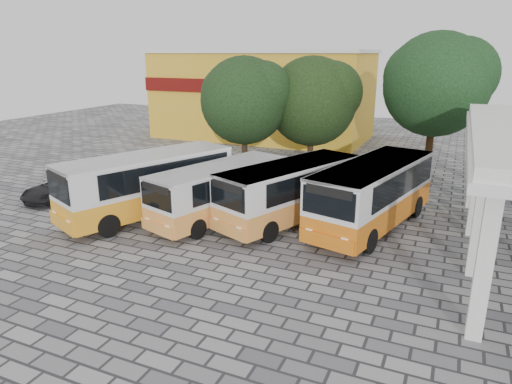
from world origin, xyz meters
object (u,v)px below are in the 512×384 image
at_px(bus_far_left, 148,181).
at_px(parked_car, 61,187).
at_px(bus_centre_right, 291,189).
at_px(bus_far_right, 373,191).
at_px(bus_centre_left, 220,189).

height_order(bus_far_left, parked_car, bus_far_left).
height_order(bus_far_left, bus_centre_right, bus_far_left).
xyz_separation_m(bus_far_left, bus_centre_right, (6.86, 2.14, -0.15)).
distance_m(bus_far_left, parked_car, 6.59).
distance_m(bus_centre_right, bus_far_right, 3.91).
bearing_deg(bus_far_left, bus_far_right, 38.44).
relative_size(bus_centre_right, parked_car, 1.87).
bearing_deg(bus_far_left, parked_car, -160.46).
xyz_separation_m(bus_centre_left, bus_far_right, (7.12, 1.96, 0.22)).
relative_size(bus_centre_left, parked_car, 1.75).
relative_size(bus_centre_right, bus_far_right, 0.94).
bearing_deg(bus_far_right, bus_centre_left, -150.76).
bearing_deg(bus_centre_left, bus_far_left, -146.47).
bearing_deg(bus_centre_right, bus_far_right, 34.57).
distance_m(bus_centre_right, parked_car, 13.48).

